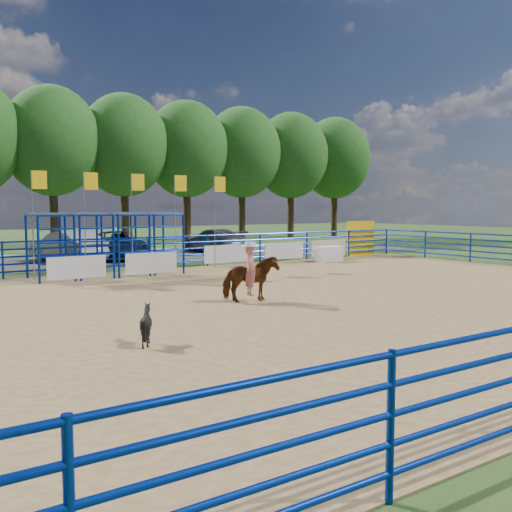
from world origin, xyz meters
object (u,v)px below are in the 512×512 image
announcer_table (329,254)px  car_c (117,245)px  car_d (214,241)px  horse_and_rider (250,273)px  car_b (67,247)px  calf (146,325)px

announcer_table → car_c: bearing=139.0°
announcer_table → car_d: car_d is taller
horse_and_rider → car_b: bearing=94.3°
announcer_table → horse_and_rider: size_ratio=0.58×
car_b → car_c: size_ratio=0.90×
horse_and_rider → car_d: horse_and_rider is taller
horse_and_rider → car_c: bearing=84.2°
car_c → car_b: bearing=-166.3°
announcer_table → horse_and_rider: horse_and_rider is taller
announcer_table → car_d: (-1.97, 8.41, 0.32)m
announcer_table → car_d: size_ratio=0.29×
announcer_table → horse_and_rider: 12.99m
horse_and_rider → calf: size_ratio=3.10×
car_b → car_d: (9.27, 1.36, -0.07)m
car_d → calf: bearing=55.6°
car_d → car_c: bearing=7.2°
car_b → car_d: bearing=172.2°
horse_and_rider → car_c: (1.58, 15.56, -0.13)m
calf → car_b: bearing=-31.5°
horse_and_rider → car_d: size_ratio=0.50×
announcer_table → calf: bearing=-142.4°
calf → car_b: (3.46, 18.39, 0.38)m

